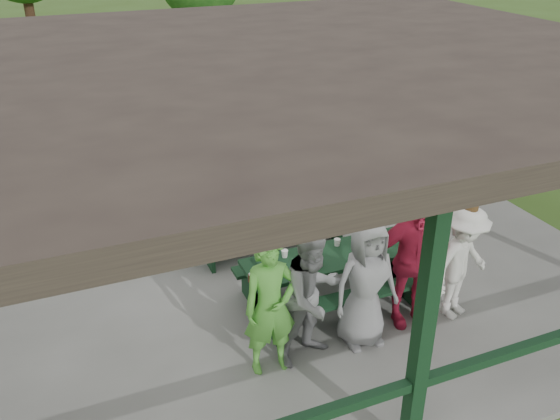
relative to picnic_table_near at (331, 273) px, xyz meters
name	(u,v)px	position (x,y,z in m)	size (l,w,h in m)	color
ground	(268,271)	(-0.44, 1.20, -0.57)	(90.00, 90.00, 0.00)	#345119
concrete_slab	(268,268)	(-0.44, 1.20, -0.52)	(10.00, 8.00, 0.10)	slate
pavilion_structure	(266,66)	(-0.44, 1.20, 2.60)	(10.60, 8.60, 3.24)	black
picnic_table_near	(331,273)	(0.00, 0.00, 0.00)	(2.40, 1.39, 0.75)	black
picnic_table_far	(263,214)	(-0.21, 2.00, 0.00)	(2.50, 1.39, 0.75)	black
table_setting	(320,255)	(-0.17, 0.02, 0.31)	(2.54, 0.45, 0.10)	white
contestant_green	(270,307)	(-1.25, -0.91, 0.40)	(0.63, 0.42, 1.74)	#54AA39
contestant_grey_left	(312,295)	(-0.71, -0.90, 0.40)	(0.85, 0.66, 1.74)	gray
contestant_grey_mid	(366,283)	(0.00, -0.89, 0.38)	(0.83, 0.54, 1.70)	gray
contestant_red	(411,259)	(0.74, -0.75, 0.47)	(1.10, 0.46, 1.88)	#A61B37
contestant_white_fedora	(462,263)	(1.42, -0.90, 0.34)	(1.17, 0.89, 1.66)	white
spectator_lblue	(204,186)	(-0.96, 2.77, 0.31)	(1.44, 0.46, 1.55)	#82B2C9
spectator_blue	(121,176)	(-2.22, 3.29, 0.49)	(0.70, 0.46, 1.91)	#445EB2
spectator_grey	(312,162)	(1.06, 2.86, 0.39)	(0.83, 0.65, 1.71)	gray
pickup_truck	(228,70)	(2.10, 10.85, 0.18)	(2.48, 5.37, 1.49)	silver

